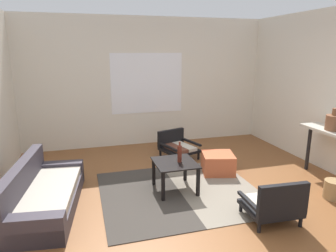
% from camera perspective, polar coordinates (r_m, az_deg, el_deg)
% --- Properties ---
extents(ground_plane, '(7.80, 7.80, 0.00)m').
position_cam_1_polar(ground_plane, '(4.17, 5.48, -14.93)').
color(ground_plane, brown).
extents(far_wall_with_window, '(5.60, 0.13, 2.70)m').
position_cam_1_polar(far_wall_with_window, '(6.62, -4.06, 8.20)').
color(far_wall_with_window, silver).
rests_on(far_wall_with_window, ground).
extents(area_rug, '(2.26, 2.01, 0.01)m').
position_cam_1_polar(area_rug, '(4.55, 2.23, -12.22)').
color(area_rug, '#38332D').
rests_on(area_rug, ground).
extents(couch, '(0.94, 1.83, 0.63)m').
position_cam_1_polar(couch, '(4.34, -22.47, -11.88)').
color(couch, '#38333D').
rests_on(couch, ground).
extents(coffee_table, '(0.59, 0.63, 0.44)m').
position_cam_1_polar(coffee_table, '(4.46, 1.32, -7.75)').
color(coffee_table, black).
rests_on(coffee_table, ground).
extents(armchair_by_window, '(0.76, 0.78, 0.50)m').
position_cam_1_polar(armchair_by_window, '(5.88, 1.71, -3.67)').
color(armchair_by_window, black).
rests_on(armchair_by_window, ground).
extents(armchair_striped_foreground, '(0.65, 0.58, 0.57)m').
position_cam_1_polar(armchair_striped_foreground, '(3.93, 19.29, -13.65)').
color(armchair_striped_foreground, black).
rests_on(armchair_striped_foreground, ground).
extents(ottoman_orange, '(0.62, 0.62, 0.34)m').
position_cam_1_polar(ottoman_orange, '(5.22, 9.32, -6.91)').
color(ottoman_orange, '#BC5633').
rests_on(ottoman_orange, ground).
extents(clay_vase, '(0.24, 0.24, 0.34)m').
position_cam_1_polar(clay_vase, '(5.30, 28.63, 0.62)').
color(clay_vase, brown).
rests_on(clay_vase, console_shelf).
extents(glass_bottle, '(0.06, 0.06, 0.30)m').
position_cam_1_polar(glass_bottle, '(4.39, 2.19, -5.17)').
color(glass_bottle, '#5B2319').
rests_on(glass_bottle, coffee_table).
extents(wicker_basket, '(0.26, 0.26, 0.26)m').
position_cam_1_polar(wicker_basket, '(4.90, 28.63, -10.41)').
color(wicker_basket, '#9E7A4C').
rests_on(wicker_basket, ground).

